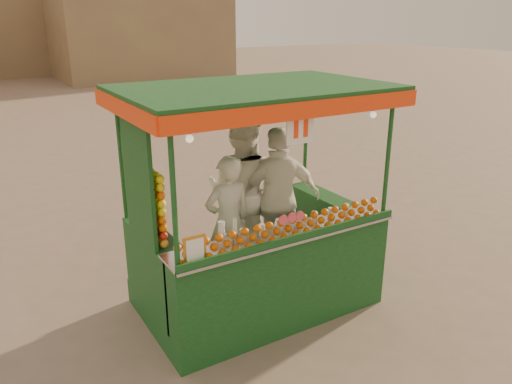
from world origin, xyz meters
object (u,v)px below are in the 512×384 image
vendor_left (228,222)px  vendor_right (279,199)px  juice_cart (255,244)px  vendor_middle (242,191)px

vendor_left → vendor_right: vendor_right is taller
juice_cart → vendor_middle: (0.20, 0.64, 0.41)m
vendor_right → vendor_left: bearing=22.5°
vendor_middle → vendor_right: size_ratio=1.07×
vendor_left → vendor_middle: (0.43, 0.43, 0.17)m
juice_cart → vendor_left: 0.40m
vendor_middle → vendor_right: (0.32, -0.35, -0.06)m
vendor_left → vendor_middle: bearing=-134.9°
juice_cart → vendor_right: size_ratio=1.61×
juice_cart → vendor_left: juice_cart is taller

